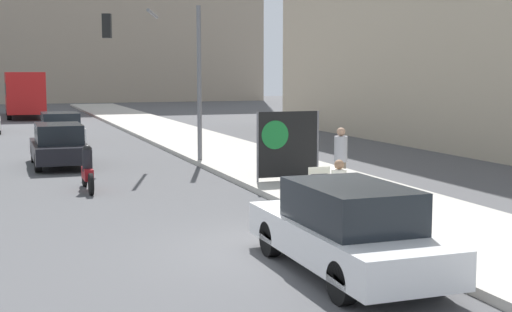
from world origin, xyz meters
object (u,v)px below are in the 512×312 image
(seated_protester, at_px, (339,185))
(traffic_light_pole, at_px, (164,55))
(car_on_road_midblock, at_px, (60,128))
(parked_car_curbside, at_px, (346,229))
(protest_banner, at_px, (288,144))
(jogger_on_sidewalk, at_px, (341,160))
(motorcycle_on_road, at_px, (87,171))
(city_bus_on_road, at_px, (24,91))
(car_on_road_nearest, at_px, (59,145))

(seated_protester, relative_size, traffic_light_pole, 0.22)
(car_on_road_midblock, bearing_deg, parked_car_curbside, -83.64)
(protest_banner, bearing_deg, jogger_on_sidewalk, -81.88)
(parked_car_curbside, xyz_separation_m, motorcycle_on_road, (-3.03, 9.87, -0.20))
(protest_banner, distance_m, traffic_light_pole, 6.93)
(traffic_light_pole, bearing_deg, protest_banner, -68.81)
(seated_protester, relative_size, city_bus_on_road, 0.12)
(jogger_on_sidewalk, relative_size, motorcycle_on_road, 0.80)
(car_on_road_midblock, bearing_deg, traffic_light_pole, -72.08)
(seated_protester, height_order, traffic_light_pole, traffic_light_pole)
(motorcycle_on_road, bearing_deg, car_on_road_midblock, 88.46)
(parked_car_curbside, relative_size, car_on_road_nearest, 1.04)
(parked_car_curbside, relative_size, city_bus_on_road, 0.46)
(jogger_on_sidewalk, bearing_deg, traffic_light_pole, -43.94)
(car_on_road_midblock, height_order, motorcycle_on_road, car_on_road_midblock)
(protest_banner, relative_size, car_on_road_midblock, 0.46)
(jogger_on_sidewalk, bearing_deg, car_on_road_midblock, -43.63)
(traffic_light_pole, bearing_deg, jogger_on_sidewalk, -72.69)
(city_bus_on_road, height_order, motorcycle_on_road, city_bus_on_road)
(parked_car_curbside, xyz_separation_m, city_bus_on_road, (-3.55, 44.74, 1.14))
(seated_protester, distance_m, motorcycle_on_road, 7.66)
(protest_banner, distance_m, car_on_road_nearest, 8.97)
(protest_banner, bearing_deg, car_on_road_nearest, 131.60)
(car_on_road_midblock, bearing_deg, city_bus_on_road, 92.45)
(seated_protester, xyz_separation_m, car_on_road_midblock, (-4.50, 19.86, -0.08))
(jogger_on_sidewalk, distance_m, traffic_light_pole, 9.48)
(parked_car_curbside, bearing_deg, car_on_road_nearest, 102.24)
(traffic_light_pole, height_order, motorcycle_on_road, traffic_light_pole)
(protest_banner, xyz_separation_m, city_bus_on_road, (-6.13, 35.91, 0.66))
(protest_banner, height_order, traffic_light_pole, traffic_light_pole)
(jogger_on_sidewalk, relative_size, car_on_road_midblock, 0.40)
(seated_protester, height_order, car_on_road_midblock, car_on_road_midblock)
(jogger_on_sidewalk, xyz_separation_m, city_bus_on_road, (-6.51, 38.59, 0.84))
(traffic_light_pole, xyz_separation_m, parked_car_curbside, (-0.27, -14.78, -3.15))
(car_on_road_nearest, relative_size, motorcycle_on_road, 2.03)
(parked_car_curbside, xyz_separation_m, car_on_road_nearest, (-3.37, 15.52, -0.00))
(seated_protester, relative_size, motorcycle_on_road, 0.55)
(parked_car_curbside, bearing_deg, car_on_road_midblock, 96.36)
(car_on_road_midblock, distance_m, motorcycle_on_road, 13.97)
(jogger_on_sidewalk, bearing_deg, city_bus_on_road, -51.67)
(parked_car_curbside, height_order, motorcycle_on_road, parked_car_curbside)
(city_bus_on_road, bearing_deg, traffic_light_pole, -82.73)
(seated_protester, bearing_deg, car_on_road_midblock, 96.94)
(jogger_on_sidewalk, relative_size, traffic_light_pole, 0.32)
(car_on_road_midblock, bearing_deg, protest_banner, -70.77)
(seated_protester, relative_size, jogger_on_sidewalk, 0.69)
(seated_protester, distance_m, car_on_road_midblock, 20.37)
(protest_banner, height_order, city_bus_on_road, city_bus_on_road)
(protest_banner, bearing_deg, seated_protester, -98.56)
(protest_banner, bearing_deg, city_bus_on_road, 99.69)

